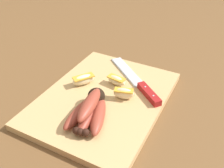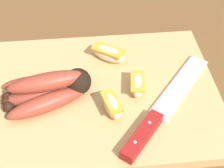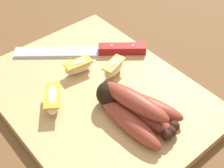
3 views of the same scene
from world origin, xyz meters
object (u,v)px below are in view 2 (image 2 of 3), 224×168
object	(u,v)px
chefs_knife	(156,117)
apple_wedge_near	(112,106)
apple_wedge_middle	(108,54)
apple_wedge_far	(137,84)
banana_bunch	(49,89)

from	to	relation	value
chefs_knife	apple_wedge_near	xyz separation A→B (m)	(0.07, -0.02, 0.01)
apple_wedge_near	apple_wedge_middle	size ratio (longest dim) A/B	0.86
apple_wedge_near	apple_wedge_middle	world-z (taller)	apple_wedge_near
apple_wedge_far	chefs_knife	bearing A→B (deg)	107.42
apple_wedge_far	apple_wedge_near	bearing A→B (deg)	43.70
banana_bunch	chefs_knife	bearing A→B (deg)	159.51
chefs_knife	apple_wedge_far	bearing A→B (deg)	-72.58
apple_wedge_far	banana_bunch	bearing A→B (deg)	1.38
chefs_knife	apple_wedge_near	size ratio (longest dim) A/B	3.87
apple_wedge_near	apple_wedge_middle	xyz separation A→B (m)	(-0.01, -0.14, -0.00)
apple_wedge_near	apple_wedge_middle	distance (m)	0.14
banana_bunch	apple_wedge_middle	xyz separation A→B (m)	(-0.11, -0.09, -0.00)
apple_wedge_far	apple_wedge_middle	bearing A→B (deg)	-63.57
chefs_knife	banana_bunch	bearing A→B (deg)	-20.49
chefs_knife	apple_wedge_far	world-z (taller)	apple_wedge_far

